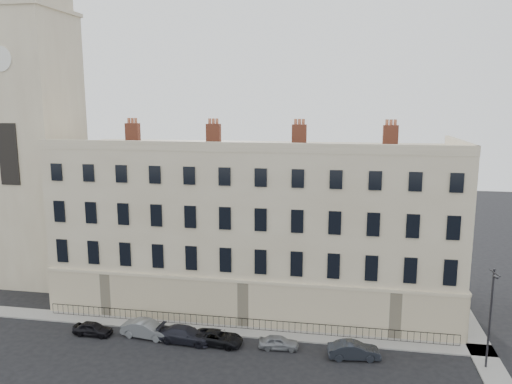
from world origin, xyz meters
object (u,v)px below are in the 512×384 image
at_px(streetlamp, 490,315).
at_px(car_f, 354,350).
at_px(car_e, 279,342).
at_px(car_a, 93,329).
at_px(car_b, 147,329).
at_px(car_c, 185,335).
at_px(car_d, 218,338).

bearing_deg(streetlamp, car_f, 169.71).
bearing_deg(car_e, car_a, 87.63).
bearing_deg(car_a, car_b, -82.08).
distance_m(car_a, car_c, 7.92).
distance_m(car_a, streetlamp, 30.77).
distance_m(car_d, streetlamp, 20.31).
height_order(car_a, car_e, car_a).
distance_m(car_b, car_f, 16.66).
height_order(car_a, streetlamp, streetlamp).
relative_size(car_b, car_c, 0.94).
height_order(car_c, car_d, car_c).
height_order(car_b, streetlamp, streetlamp).
xyz_separation_m(car_b, car_e, (10.90, -0.05, -0.16)).
bearing_deg(car_a, car_f, -88.04).
distance_m(car_d, car_f, 10.61).
bearing_deg(car_d, car_a, 97.46).
relative_size(car_c, car_f, 1.14).
height_order(car_a, car_b, car_b).
distance_m(car_e, car_f, 5.77).
xyz_separation_m(car_b, car_f, (16.65, -0.54, -0.05)).
xyz_separation_m(car_a, streetlamp, (30.56, 0.04, 3.62)).
height_order(car_a, car_c, car_c).
bearing_deg(car_b, car_f, -84.14).
relative_size(car_b, car_f, 1.08).
height_order(car_b, car_c, car_b).
bearing_deg(car_d, car_c, 98.43).
relative_size(car_c, streetlamp, 0.59).
height_order(car_d, car_e, car_d).
height_order(car_a, car_d, car_d).
bearing_deg(car_d, streetlamp, -84.59).
bearing_deg(streetlamp, car_e, 167.57).
height_order(car_c, streetlamp, streetlamp).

